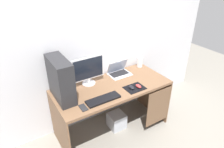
# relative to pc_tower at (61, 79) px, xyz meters

# --- Properties ---
(ground_plane) EXTENTS (8.00, 8.00, 0.00)m
(ground_plane) POSITION_rel_pc_tower_xyz_m (0.64, -0.09, -0.99)
(ground_plane) COLOR gray
(wall_back) EXTENTS (4.00, 0.05, 2.60)m
(wall_back) POSITION_rel_pc_tower_xyz_m (0.64, 0.30, 0.31)
(wall_back) COLOR silver
(wall_back) RESTS_ON ground_plane
(desk) EXTENTS (1.54, 0.70, 0.74)m
(desk) POSITION_rel_pc_tower_xyz_m (0.66, -0.10, -0.40)
(desk) COLOR brown
(desk) RESTS_ON ground_plane
(pc_tower) EXTENTS (0.18, 0.48, 0.51)m
(pc_tower) POSITION_rel_pc_tower_xyz_m (0.00, 0.00, 0.00)
(pc_tower) COLOR #232326
(pc_tower) RESTS_ON desk
(monitor) EXTENTS (0.44, 0.18, 0.39)m
(monitor) POSITION_rel_pc_tower_xyz_m (0.41, 0.12, -0.05)
(monitor) COLOR silver
(monitor) RESTS_ON desk
(laptop) EXTENTS (0.31, 0.23, 0.21)m
(laptop) POSITION_rel_pc_tower_xyz_m (0.90, 0.13, -0.21)
(laptop) COLOR silver
(laptop) RESTS_ON desk
(speaker) EXTENTS (0.09, 0.09, 0.15)m
(speaker) POSITION_rel_pc_tower_xyz_m (1.31, 0.17, -0.18)
(speaker) COLOR white
(speaker) RESTS_ON desk
(keyboard) EXTENTS (0.42, 0.14, 0.02)m
(keyboard) POSITION_rel_pc_tower_xyz_m (0.39, -0.30, -0.24)
(keyboard) COLOR black
(keyboard) RESTS_ON desk
(mousepad) EXTENTS (0.26, 0.20, 0.00)m
(mousepad) POSITION_rel_pc_tower_xyz_m (0.86, -0.29, -0.25)
(mousepad) COLOR black
(mousepad) RESTS_ON desk
(mouse_left) EXTENTS (0.06, 0.10, 0.03)m
(mouse_left) POSITION_rel_pc_tower_xyz_m (0.82, -0.28, -0.23)
(mouse_left) COLOR black
(mouse_left) RESTS_ON mousepad
(mouse_right) EXTENTS (0.06, 0.10, 0.03)m
(mouse_right) POSITION_rel_pc_tower_xyz_m (0.91, -0.31, -0.23)
(mouse_right) COLOR #B23333
(mouse_right) RESTS_ON mousepad
(cell_phone) EXTENTS (0.07, 0.13, 0.01)m
(cell_phone) POSITION_rel_pc_tower_xyz_m (0.12, -0.31, -0.25)
(cell_phone) COLOR #232326
(cell_phone) RESTS_ON desk
(subwoofer) EXTENTS (0.23, 0.23, 0.23)m
(subwoofer) POSITION_rel_pc_tower_xyz_m (0.71, -0.10, -0.88)
(subwoofer) COLOR #B7BCC6
(subwoofer) RESTS_ON ground_plane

